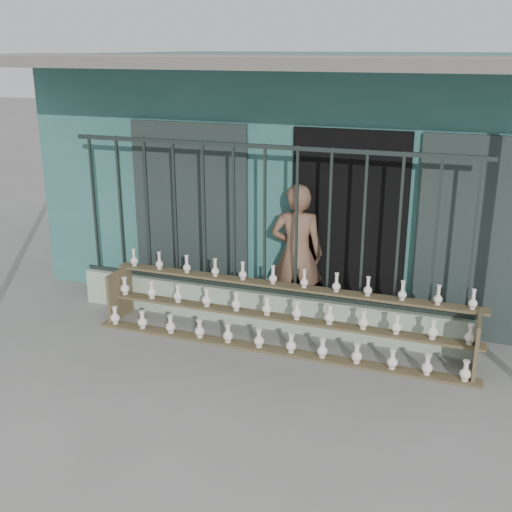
% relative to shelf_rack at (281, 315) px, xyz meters
% --- Properties ---
extents(ground, '(60.00, 60.00, 0.00)m').
position_rel_shelf_rack_xyz_m(ground, '(-0.35, -0.89, -0.36)').
color(ground, slate).
extents(workshop_building, '(7.40, 6.60, 3.21)m').
position_rel_shelf_rack_xyz_m(workshop_building, '(-0.35, 3.34, 1.26)').
color(workshop_building, '#2F635F').
rests_on(workshop_building, ground).
extents(parapet_wall, '(5.00, 0.20, 0.45)m').
position_rel_shelf_rack_xyz_m(parapet_wall, '(-0.35, 0.41, -0.14)').
color(parapet_wall, '#A1B69C').
rests_on(parapet_wall, ground).
extents(security_fence, '(5.00, 0.04, 1.80)m').
position_rel_shelf_rack_xyz_m(security_fence, '(-0.35, 0.41, 0.99)').
color(security_fence, '#283330').
rests_on(security_fence, parapet_wall).
extents(shelf_rack, '(4.50, 0.68, 0.85)m').
position_rel_shelf_rack_xyz_m(shelf_rack, '(0.00, 0.00, 0.00)').
color(shelf_rack, brown).
rests_on(shelf_rack, ground).
extents(elderly_woman, '(0.71, 0.53, 1.76)m').
position_rel_shelf_rack_xyz_m(elderly_woman, '(-0.03, 0.69, 0.52)').
color(elderly_woman, brown).
rests_on(elderly_woman, ground).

